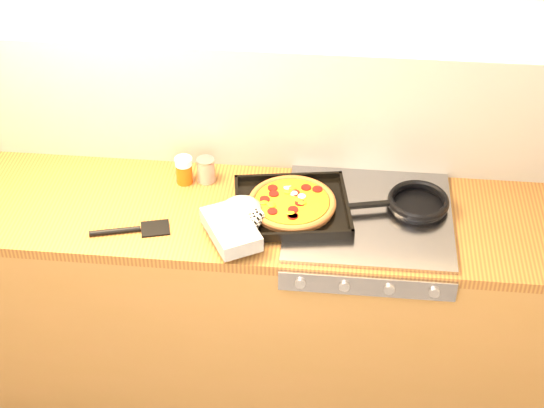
# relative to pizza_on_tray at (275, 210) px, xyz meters

# --- Properties ---
(room_shell) EXTENTS (3.20, 3.20, 3.20)m
(room_shell) POSITION_rel_pizza_on_tray_xyz_m (-0.11, 0.33, 0.21)
(room_shell) COLOR white
(room_shell) RESTS_ON ground
(counter_run) EXTENTS (3.20, 0.62, 0.90)m
(counter_run) POSITION_rel_pizza_on_tray_xyz_m (-0.11, 0.04, -0.49)
(counter_run) COLOR brown
(counter_run) RESTS_ON ground
(stovetop) EXTENTS (0.60, 0.56, 0.02)m
(stovetop) POSITION_rel_pizza_on_tray_xyz_m (0.34, 0.04, -0.04)
(stovetop) COLOR #97969C
(stovetop) RESTS_ON counter_run
(pizza_on_tray) EXTENTS (0.55, 0.53, 0.07)m
(pizza_on_tray) POSITION_rel_pizza_on_tray_xyz_m (0.00, 0.00, 0.00)
(pizza_on_tray) COLOR black
(pizza_on_tray) RESTS_ON stovetop
(frying_pan) EXTENTS (0.39, 0.27, 0.04)m
(frying_pan) POSITION_rel_pizza_on_tray_xyz_m (0.51, 0.10, -0.01)
(frying_pan) COLOR black
(frying_pan) RESTS_ON stovetop
(tomato_can) EXTENTS (0.08, 0.08, 0.10)m
(tomato_can) POSITION_rel_pizza_on_tray_xyz_m (-0.28, 0.21, 0.01)
(tomato_can) COLOR maroon
(tomato_can) RESTS_ON counter_run
(juice_glass) EXTENTS (0.08, 0.08, 0.11)m
(juice_glass) POSITION_rel_pizza_on_tray_xyz_m (-0.37, 0.19, 0.01)
(juice_glass) COLOR #CB480B
(juice_glass) RESTS_ON counter_run
(wooden_spoon) EXTENTS (0.29, 0.13, 0.02)m
(wooden_spoon) POSITION_rel_pizza_on_tray_xyz_m (0.07, 0.18, -0.03)
(wooden_spoon) COLOR #B08E4B
(wooden_spoon) RESTS_ON counter_run
(black_spatula) EXTENTS (0.29, 0.12, 0.02)m
(black_spatula) POSITION_rel_pizza_on_tray_xyz_m (-0.50, -0.12, -0.04)
(black_spatula) COLOR black
(black_spatula) RESTS_ON counter_run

